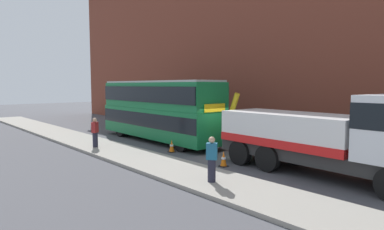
# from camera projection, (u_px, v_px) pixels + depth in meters

# --- Properties ---
(ground_plane) EXTENTS (120.00, 120.00, 0.00)m
(ground_plane) POSITION_uv_depth(u_px,v_px,m) (227.00, 155.00, 17.94)
(ground_plane) COLOR #4C4C51
(near_kerb) EXTENTS (60.00, 2.80, 0.15)m
(near_kerb) POSITION_uv_depth(u_px,v_px,m) (164.00, 166.00, 15.18)
(near_kerb) COLOR gray
(near_kerb) RESTS_ON ground_plane
(building_facade) EXTENTS (60.00, 1.50, 16.00)m
(building_facade) POSITION_uv_depth(u_px,v_px,m) (297.00, 19.00, 21.49)
(building_facade) COLOR brown
(building_facade) RESTS_ON ground_plane
(recovery_tow_truck) EXTENTS (10.17, 2.87, 3.67)m
(recovery_tow_truck) POSITION_uv_depth(u_px,v_px,m) (329.00, 135.00, 13.43)
(recovery_tow_truck) COLOR #2D2D2D
(recovery_tow_truck) RESTS_ON ground_plane
(double_decker_bus) EXTENTS (11.10, 2.83, 4.06)m
(double_decker_bus) POSITION_uv_depth(u_px,v_px,m) (158.00, 108.00, 22.31)
(double_decker_bus) COLOR #146B38
(double_decker_bus) RESTS_ON ground_plane
(pedestrian_onlooker) EXTENTS (0.45, 0.48, 1.71)m
(pedestrian_onlooker) POSITION_uv_depth(u_px,v_px,m) (95.00, 133.00, 19.45)
(pedestrian_onlooker) COLOR #232333
(pedestrian_onlooker) RESTS_ON near_kerb
(pedestrian_bystander) EXTENTS (0.48, 0.45, 1.71)m
(pedestrian_bystander) POSITION_uv_depth(u_px,v_px,m) (212.00, 160.00, 12.41)
(pedestrian_bystander) COLOR #232333
(pedestrian_bystander) RESTS_ON near_kerb
(traffic_cone_near_bus) EXTENTS (0.36, 0.36, 0.72)m
(traffic_cone_near_bus) POSITION_uv_depth(u_px,v_px,m) (172.00, 146.00, 18.71)
(traffic_cone_near_bus) COLOR orange
(traffic_cone_near_bus) RESTS_ON ground_plane
(traffic_cone_midway) EXTENTS (0.36, 0.36, 0.72)m
(traffic_cone_midway) POSITION_uv_depth(u_px,v_px,m) (224.00, 159.00, 15.40)
(traffic_cone_midway) COLOR orange
(traffic_cone_midway) RESTS_ON ground_plane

